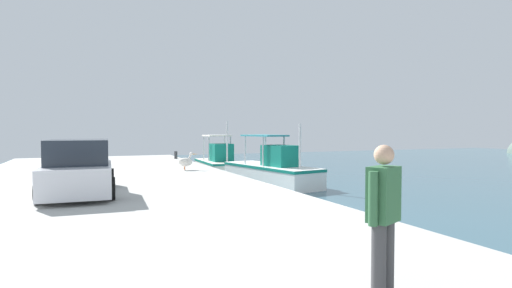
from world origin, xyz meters
TOP-DOWN VIEW (x-y plane):
  - quay_pier at (0.00, -5.00)m, footprint 36.00×10.00m
  - fishing_boat_nearest at (-12.22, 1.97)m, footprint 4.95×2.24m
  - fishing_boat_second at (-5.62, 2.48)m, footprint 6.19×2.83m
  - pelican at (-6.39, -1.54)m, footprint 0.40×0.96m
  - fisherman_standing at (8.16, -2.71)m, footprint 0.37×0.54m
  - parked_car at (-0.66, -5.92)m, footprint 4.18×2.03m
  - mooring_bollard_nearest at (-13.78, -0.45)m, footprint 0.20×0.20m

SIDE VIEW (x-z plane):
  - quay_pier at x=0.00m, z-range 0.00..0.80m
  - fishing_boat_nearest at x=-12.22m, z-range -0.98..2.18m
  - fishing_boat_second at x=-5.62m, z-range -0.77..2.13m
  - mooring_bollard_nearest at x=-13.78m, z-range 0.80..1.28m
  - pelican at x=-6.39m, z-range 0.79..1.61m
  - parked_car at x=-0.66m, z-range 0.73..2.30m
  - fisherman_standing at x=8.16m, z-range 0.88..2.55m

